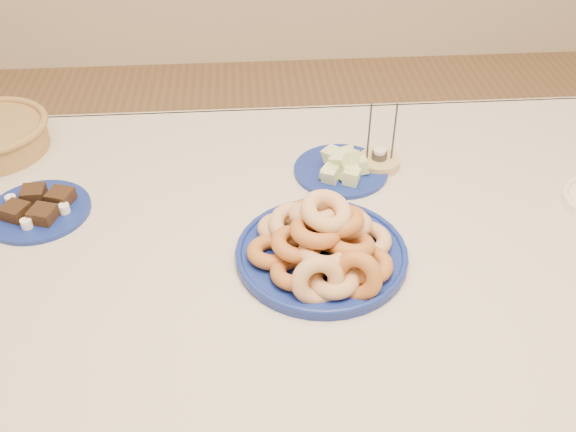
% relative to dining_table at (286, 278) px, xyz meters
% --- Properties ---
extents(dining_table, '(1.71, 1.11, 0.75)m').
position_rel_dining_table_xyz_m(dining_table, '(0.00, 0.00, 0.00)').
color(dining_table, brown).
rests_on(dining_table, ground).
extents(donut_platter, '(0.35, 0.35, 0.15)m').
position_rel_dining_table_xyz_m(donut_platter, '(0.07, -0.07, 0.15)').
color(donut_platter, navy).
rests_on(donut_platter, dining_table).
extents(melon_plate, '(0.26, 0.26, 0.08)m').
position_rel_dining_table_xyz_m(melon_plate, '(0.14, 0.22, 0.12)').
color(melon_plate, navy).
rests_on(melon_plate, dining_table).
extents(brownie_plate, '(0.24, 0.24, 0.04)m').
position_rel_dining_table_xyz_m(brownie_plate, '(-0.52, 0.13, 0.12)').
color(brownie_plate, navy).
rests_on(brownie_plate, dining_table).
extents(candle_holder, '(0.11, 0.11, 0.16)m').
position_rel_dining_table_xyz_m(candle_holder, '(0.24, 0.25, 0.12)').
color(candle_holder, tan).
rests_on(candle_holder, dining_table).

